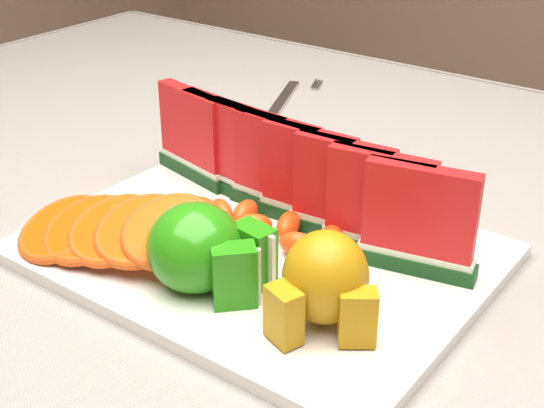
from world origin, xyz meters
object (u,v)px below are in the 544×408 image
at_px(platter, 259,251).
at_px(pear_cluster, 325,282).
at_px(fork, 285,100).
at_px(apple_cluster, 204,251).

distance_m(platter, pear_cluster, 0.14).
bearing_deg(platter, fork, 122.32).
bearing_deg(pear_cluster, apple_cluster, -173.25).
height_order(platter, apple_cluster, apple_cluster).
relative_size(pear_cluster, fork, 0.46).
height_order(apple_cluster, fork, apple_cluster).
distance_m(apple_cluster, fork, 0.49).
bearing_deg(pear_cluster, fork, 128.66).
bearing_deg(apple_cluster, fork, 117.65).
xyz_separation_m(apple_cluster, fork, (-0.23, 0.44, -0.04)).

